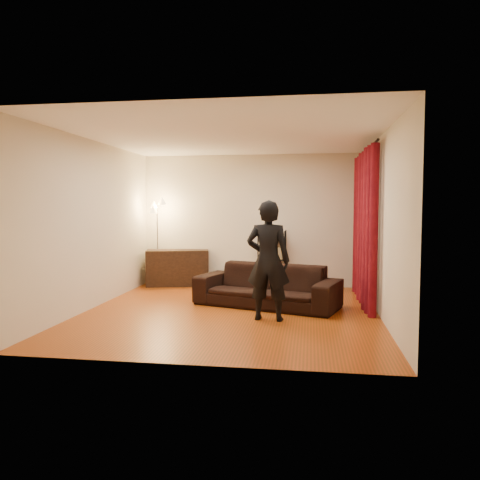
% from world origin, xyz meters
% --- Properties ---
extents(floor, '(5.00, 5.00, 0.00)m').
position_xyz_m(floor, '(0.00, 0.00, 0.00)').
color(floor, '#9C3D11').
rests_on(floor, ground).
extents(ceiling, '(5.00, 5.00, 0.00)m').
position_xyz_m(ceiling, '(0.00, 0.00, 2.70)').
color(ceiling, white).
rests_on(ceiling, ground).
extents(wall_back, '(5.00, 0.00, 5.00)m').
position_xyz_m(wall_back, '(0.00, 2.50, 1.35)').
color(wall_back, beige).
rests_on(wall_back, ground).
extents(wall_front, '(5.00, 0.00, 5.00)m').
position_xyz_m(wall_front, '(0.00, -2.50, 1.35)').
color(wall_front, beige).
rests_on(wall_front, ground).
extents(wall_left, '(0.00, 5.00, 5.00)m').
position_xyz_m(wall_left, '(-2.25, 0.00, 1.35)').
color(wall_left, beige).
rests_on(wall_left, ground).
extents(wall_right, '(0.00, 5.00, 5.00)m').
position_xyz_m(wall_right, '(2.25, 0.00, 1.35)').
color(wall_right, beige).
rests_on(wall_right, ground).
extents(curtain_rod, '(0.04, 2.65, 0.04)m').
position_xyz_m(curtain_rod, '(2.15, 1.12, 2.58)').
color(curtain_rod, black).
rests_on(curtain_rod, wall_right).
extents(curtain, '(0.22, 2.65, 2.55)m').
position_xyz_m(curtain, '(2.13, 1.12, 1.28)').
color(curtain, maroon).
rests_on(curtain, ground).
extents(sofa, '(2.49, 1.56, 0.68)m').
position_xyz_m(sofa, '(0.52, 0.49, 0.34)').
color(sofa, black).
rests_on(sofa, ground).
extents(person, '(0.66, 0.47, 1.73)m').
position_xyz_m(person, '(0.62, -0.45, 0.86)').
color(person, black).
rests_on(person, ground).
extents(media_cabinet, '(1.35, 0.76, 0.74)m').
position_xyz_m(media_cabinet, '(-1.50, 2.23, 0.37)').
color(media_cabinet, black).
rests_on(media_cabinet, ground).
extents(storage_boxes, '(0.40, 0.34, 0.30)m').
position_xyz_m(storage_boxes, '(-0.47, 2.31, 0.15)').
color(storage_boxes, silver).
rests_on(storage_boxes, ground).
extents(wire_shelf, '(0.55, 0.40, 1.16)m').
position_xyz_m(wire_shelf, '(0.46, 2.24, 0.58)').
color(wire_shelf, black).
rests_on(wire_shelf, ground).
extents(floor_lamp, '(0.42, 0.42, 1.77)m').
position_xyz_m(floor_lamp, '(-1.89, 2.10, 0.88)').
color(floor_lamp, silver).
rests_on(floor_lamp, ground).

